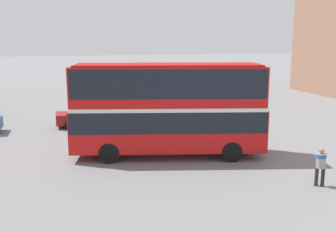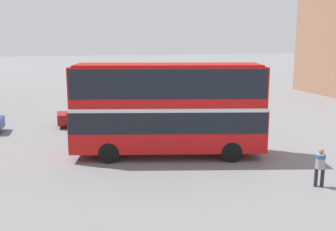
% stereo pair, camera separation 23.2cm
% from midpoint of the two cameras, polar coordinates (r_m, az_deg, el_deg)
% --- Properties ---
extents(ground_plane, '(240.00, 240.00, 0.00)m').
position_cam_midpoint_polar(ground_plane, '(22.53, 3.06, -5.04)').
color(ground_plane, slate).
extents(double_decker_bus, '(10.46, 4.92, 4.97)m').
position_cam_midpoint_polar(double_decker_bus, '(20.79, -0.32, 1.64)').
color(double_decker_bus, red).
rests_on(double_decker_bus, ground_plane).
extents(pedestrian_foreground, '(0.58, 0.58, 1.70)m').
position_cam_midpoint_polar(pedestrian_foreground, '(18.11, 20.94, -6.47)').
color(pedestrian_foreground, '#232328').
rests_on(pedestrian_foreground, ground_plane).
extents(parked_car_kerb_far, '(4.55, 1.87, 1.47)m').
position_cam_midpoint_polar(parked_car_kerb_far, '(29.09, -11.65, 0.02)').
color(parked_car_kerb_far, maroon).
rests_on(parked_car_kerb_far, ground_plane).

